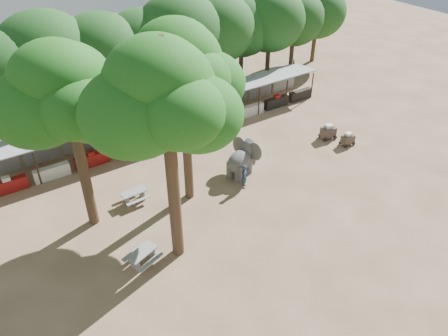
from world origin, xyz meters
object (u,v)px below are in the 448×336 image
yard_tree_center (161,99)px  picnic_table_near (142,256)px  picnic_table_far (134,195)px  yard_tree_back (179,70)px  cart_front (348,139)px  cart_back (328,132)px  yard_tree_left (63,95)px  elephant (243,158)px  handler (245,176)px

yard_tree_center → picnic_table_near: (-1.84, 0.11, -8.66)m
picnic_table_near → picnic_table_far: size_ratio=1.27×
yard_tree_back → cart_front: size_ratio=10.12×
picnic_table_near → cart_back: 18.13m
cart_front → cart_back: bearing=115.3°
yard_tree_left → cart_back: size_ratio=7.98×
picnic_table_far → elephant: bearing=-11.2°
handler → cart_front: handler is taller
picnic_table_near → picnic_table_far: bearing=51.1°
handler → yard_tree_left: bearing=115.4°
handler → cart_back: handler is taller
yard_tree_back → picnic_table_near: (-4.84, -3.89, -7.99)m
yard_tree_left → cart_back: 20.31m
yard_tree_center → cart_front: size_ratio=10.73×
picnic_table_far → yard_tree_back: bearing=-24.8°
yard_tree_left → yard_tree_center: bearing=-59.0°
yard_tree_back → cart_front: bearing=-5.6°
yard_tree_left → elephant: size_ratio=3.42×
picnic_table_near → cart_front: 18.39m
picnic_table_far → cart_front: bearing=-11.4°
yard_tree_left → cart_front: size_ratio=9.82×
cart_front → cart_back: 1.63m
yard_tree_back → picnic_table_near: yard_tree_back is taller
yard_tree_center → yard_tree_back: size_ratio=1.06×
yard_tree_left → cart_back: yard_tree_left is taller
elephant → picnic_table_far: (-7.56, 1.16, -0.68)m
cart_front → yard_tree_left: bearing=178.9°
yard_tree_center → picnic_table_near: yard_tree_center is taller
cart_front → cart_back: cart_back is taller
yard_tree_center → cart_back: yard_tree_center is taller
elephant → cart_back: bearing=-18.3°
yard_tree_left → yard_tree_back: yard_tree_back is taller
picnic_table_far → cart_front: cart_front is taller
picnic_table_far → cart_back: bearing=-6.2°
cart_back → yard_tree_left: bearing=-168.8°
picnic_table_near → yard_tree_back: bearing=19.1°
picnic_table_far → handler: bearing=-23.6°
yard_tree_left → cart_front: (19.36, -2.32, -7.69)m
yard_tree_left → picnic_table_near: 9.16m
yard_tree_back → elephant: (4.52, 0.09, -7.35)m
yard_tree_back → elephant: bearing=1.1°
handler → cart_front: bearing=-50.9°
yard_tree_center → elephant: bearing=28.5°
picnic_table_near → handler: bearing=-2.9°
elephant → picnic_table_far: size_ratio=1.97×
yard_tree_left → yard_tree_back: size_ratio=0.97×
picnic_table_far → yard_tree_left: bearing=-177.8°
handler → picnic_table_far: 7.19m
cart_front → cart_back: (-0.55, 1.54, 0.08)m
yard_tree_left → cart_front: 20.96m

